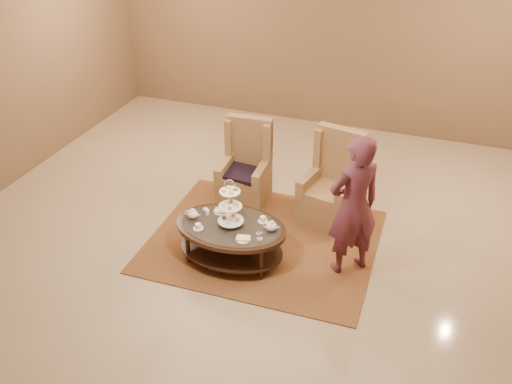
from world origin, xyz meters
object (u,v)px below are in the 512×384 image
at_px(tea_table, 231,232).
at_px(person, 354,206).
at_px(armchair_right, 332,190).
at_px(armchair_left, 246,174).

relative_size(tea_table, person, 0.77).
bearing_deg(armchair_right, armchair_left, -169.46).
bearing_deg(armchair_right, tea_table, -112.41).
bearing_deg(armchair_right, person, -54.41).
xyz_separation_m(tea_table, armchair_left, (-0.33, 1.36, -0.01)).
bearing_deg(tea_table, armchair_left, 103.79).
xyz_separation_m(tea_table, person, (1.36, 0.31, 0.46)).
height_order(tea_table, armchair_left, armchair_left).
height_order(armchair_right, person, person).
bearing_deg(tea_table, armchair_right, 55.98).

